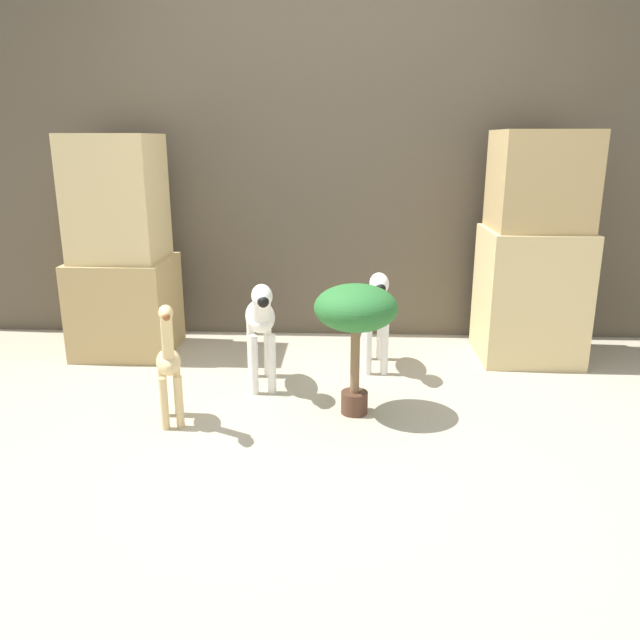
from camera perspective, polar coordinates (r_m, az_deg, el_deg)
name	(u,v)px	position (r m, az deg, el deg)	size (l,w,h in m)	color
ground_plane	(316,429)	(2.99, -0.40, -9.93)	(14.00, 14.00, 0.00)	#B2A88E
wall_back	(327,173)	(4.24, 0.67, 13.26)	(6.40, 0.08, 2.20)	brown
rock_pillar_left	(122,254)	(4.08, -17.69, 5.73)	(0.59, 0.56, 1.35)	tan
rock_pillar_right	(534,254)	(3.99, 18.95, 5.73)	(0.59, 0.56, 1.37)	#DBC184
zebra_right	(376,306)	(3.62, 5.15, 1.31)	(0.17, 0.50, 0.62)	white
zebra_left	(261,319)	(3.35, -5.45, 0.06)	(0.23, 0.51, 0.62)	white
giraffe_figurine	(169,363)	(3.00, -13.66, -3.87)	(0.19, 0.36, 0.63)	#E0C184
potted_palm_front	(356,314)	(2.98, 3.29, 0.59)	(0.40, 0.40, 0.66)	#513323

